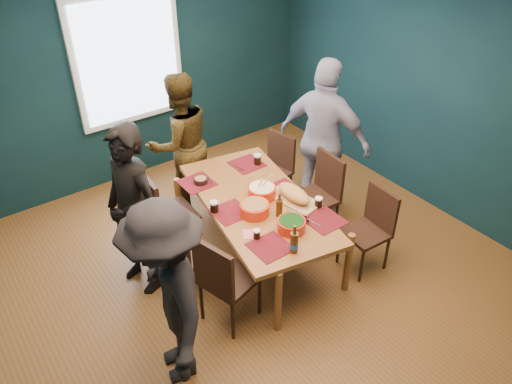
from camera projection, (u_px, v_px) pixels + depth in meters
room at (233, 147)px, 4.50m from camera, size 5.01×5.01×2.71m
dining_table at (257, 206)px, 4.94m from camera, size 1.29×2.07×0.73m
chair_left_far at (162, 210)px, 5.00m from camera, size 0.48×0.48×1.03m
chair_left_mid at (187, 249)px, 4.67m from camera, size 0.40×0.40×0.86m
chair_left_near at (222, 277)px, 4.27m from camera, size 0.54×0.54×0.96m
chair_right_far at (276, 164)px, 5.90m from camera, size 0.47×0.47×0.88m
chair_right_mid at (321, 189)px, 5.40m from camera, size 0.45×0.45×0.95m
chair_right_near at (372, 223)px, 4.96m from camera, size 0.42×0.42×0.88m
person_far_left at (133, 212)px, 4.53m from camera, size 0.56×0.71×1.72m
person_back at (180, 143)px, 5.67m from camera, size 0.82×0.64×1.66m
person_right at (324, 140)px, 5.53m from camera, size 0.80×1.17×1.85m
person_near_left at (168, 296)px, 3.72m from camera, size 0.86×1.20×1.67m
bowl_salad at (254, 209)px, 4.70m from camera, size 0.28×0.28×0.12m
bowl_dumpling at (262, 191)px, 4.93m from camera, size 0.28×0.28×0.26m
bowl_herbs at (291, 225)px, 4.50m from camera, size 0.26×0.26×0.11m
cutting_board at (294, 195)px, 4.88m from camera, size 0.36×0.66×0.14m
small_bowl at (201, 180)px, 5.15m from camera, size 0.14×0.14×0.06m
beer_bottle_a at (294, 243)px, 4.23m from camera, size 0.08×0.08×0.28m
beer_bottle_b at (279, 207)px, 4.65m from camera, size 0.06×0.06×0.25m
cola_glass_a at (257, 234)px, 4.41m from camera, size 0.07×0.07×0.09m
cola_glass_b at (319, 202)px, 4.79m from camera, size 0.08×0.08×0.11m
cola_glass_c at (257, 159)px, 5.44m from camera, size 0.08×0.08×0.12m
cola_glass_d at (214, 206)px, 4.72m from camera, size 0.08×0.08×0.11m
napkin_a at (281, 188)px, 5.09m from camera, size 0.16×0.16×0.00m
napkin_b at (251, 234)px, 4.48m from camera, size 0.20×0.20×0.00m
napkin_c at (327, 223)px, 4.61m from camera, size 0.17×0.17×0.00m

